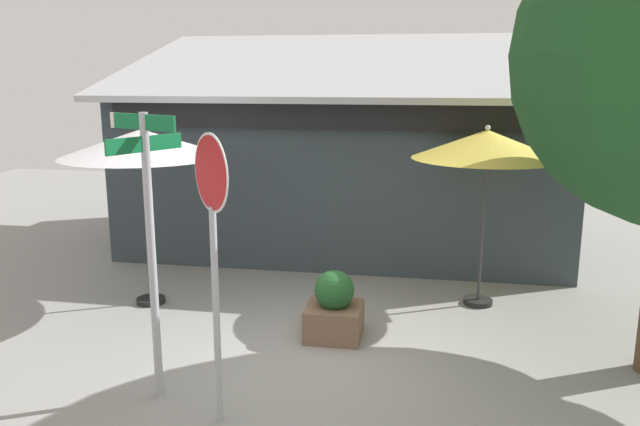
% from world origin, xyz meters
% --- Properties ---
extents(ground_plane, '(28.00, 28.00, 0.10)m').
position_xyz_m(ground_plane, '(0.00, 0.00, -0.05)').
color(ground_plane, gray).
extents(cafe_building, '(8.91, 5.10, 4.40)m').
position_xyz_m(cafe_building, '(-0.31, 5.65, 1.67)').
color(cafe_building, '#333D42').
rests_on(cafe_building, ground).
extents(street_sign_post, '(0.91, 0.85, 3.12)m').
position_xyz_m(street_sign_post, '(-1.47, -1.24, 1.92)').
color(street_sign_post, '#A8AAB2').
rests_on(street_sign_post, ground).
extents(stop_sign, '(0.53, 0.57, 2.96)m').
position_xyz_m(stop_sign, '(-0.64, -1.60, 2.06)').
color(stop_sign, '#A8AAB2').
rests_on(stop_sign, ground).
extents(patio_umbrella_ivory_left, '(2.40, 2.40, 2.77)m').
position_xyz_m(patio_umbrella_ivory_left, '(-2.82, 1.46, 2.48)').
color(patio_umbrella_ivory_left, black).
rests_on(patio_umbrella_ivory_left, ground).
extents(patio_umbrella_mustard_center, '(2.20, 2.20, 2.76)m').
position_xyz_m(patio_umbrella_mustard_center, '(2.20, 2.30, 2.46)').
color(patio_umbrella_mustard_center, black).
rests_on(patio_umbrella_mustard_center, ground).
extents(sidewalk_planter, '(0.74, 0.74, 0.93)m').
position_xyz_m(sidewalk_planter, '(0.19, 0.68, 0.39)').
color(sidewalk_planter, brown).
rests_on(sidewalk_planter, ground).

